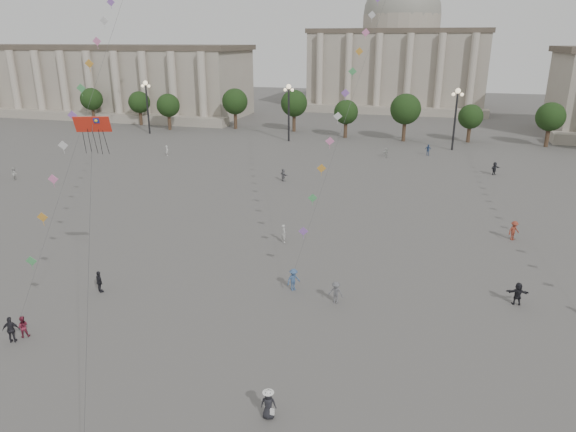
# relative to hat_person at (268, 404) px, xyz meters

# --- Properties ---
(ground) EXTENTS (360.00, 360.00, 0.00)m
(ground) POSITION_rel_hat_person_xyz_m (-5.11, 3.36, -0.87)
(ground) COLOR #514F4C
(ground) RESTS_ON ground
(hall_west) EXTENTS (84.00, 26.22, 17.20)m
(hall_west) POSITION_rel_hat_person_xyz_m (-80.11, 97.26, 7.55)
(hall_west) COLOR gray
(hall_west) RESTS_ON ground
(hall_central) EXTENTS (48.30, 34.30, 35.50)m
(hall_central) POSITION_rel_hat_person_xyz_m (-5.11, 132.58, 13.36)
(hall_central) COLOR gray
(hall_central) RESTS_ON ground
(tree_row) EXTENTS (137.12, 5.12, 8.00)m
(tree_row) POSITION_rel_hat_person_xyz_m (-5.11, 81.36, 4.52)
(tree_row) COLOR #3A2D1D
(tree_row) RESTS_ON ground
(lamp_post_far_west) EXTENTS (2.00, 0.90, 10.65)m
(lamp_post_far_west) POSITION_rel_hat_person_xyz_m (-50.11, 73.36, 6.48)
(lamp_post_far_west) COLOR #262628
(lamp_post_far_west) RESTS_ON ground
(lamp_post_mid_west) EXTENTS (2.00, 0.90, 10.65)m
(lamp_post_mid_west) POSITION_rel_hat_person_xyz_m (-20.11, 73.36, 6.48)
(lamp_post_mid_west) COLOR #262628
(lamp_post_mid_west) RESTS_ON ground
(lamp_post_mid_east) EXTENTS (2.00, 0.90, 10.65)m
(lamp_post_mid_east) POSITION_rel_hat_person_xyz_m (9.89, 73.36, 6.48)
(lamp_post_mid_east) COLOR #262628
(lamp_post_mid_east) RESTS_ON ground
(person_crowd_0) EXTENTS (1.18, 0.75, 1.86)m
(person_crowd_0) POSITION_rel_hat_person_xyz_m (5.89, 67.65, 0.06)
(person_crowd_0) COLOR #38517F
(person_crowd_0) RESTS_ON ground
(person_crowd_1) EXTENTS (1.02, 1.08, 1.75)m
(person_crowd_1) POSITION_rel_hat_person_xyz_m (-48.78, 35.35, 0.01)
(person_crowd_1) COLOR #B9BAB5
(person_crowd_1) RESTS_ON ground
(person_crowd_3) EXTENTS (1.66, 0.67, 1.74)m
(person_crowd_3) POSITION_rel_hat_person_xyz_m (13.79, 16.48, -0.00)
(person_crowd_3) COLOR black
(person_crowd_3) RESTS_ON ground
(person_crowd_4) EXTENTS (1.16, 1.47, 1.56)m
(person_crowd_4) POSITION_rel_hat_person_xyz_m (-0.75, 64.29, -0.09)
(person_crowd_4) COLOR #B9BAB6
(person_crowd_4) RESTS_ON ground
(person_crowd_6) EXTENTS (1.17, 0.74, 1.72)m
(person_crowd_6) POSITION_rel_hat_person_xyz_m (0.94, 12.98, -0.01)
(person_crowd_6) COLOR #57575B
(person_crowd_6) RESTS_ON ground
(person_crowd_8) EXTENTS (1.42, 1.35, 1.94)m
(person_crowd_8) POSITION_rel_hat_person_xyz_m (15.07, 30.22, 0.10)
(person_crowd_8) COLOR maroon
(person_crowd_8) RESTS_ON ground
(person_crowd_9) EXTENTS (1.55, 1.65, 1.85)m
(person_crowd_9) POSITION_rel_hat_person_xyz_m (15.51, 56.83, 0.05)
(person_crowd_9) COLOR #222328
(person_crowd_9) RESTS_ON ground
(person_crowd_10) EXTENTS (0.61, 0.73, 1.70)m
(person_crowd_10) POSITION_rel_hat_person_xyz_m (-36.10, 55.22, -0.02)
(person_crowd_10) COLOR silver
(person_crowd_10) RESTS_ON ground
(person_crowd_12) EXTENTS (1.54, 1.39, 1.70)m
(person_crowd_12) POSITION_rel_hat_person_xyz_m (-12.70, 45.03, -0.02)
(person_crowd_12) COLOR slate
(person_crowd_12) RESTS_ON ground
(person_crowd_13) EXTENTS (0.72, 0.79, 1.81)m
(person_crowd_13) POSITION_rel_hat_person_xyz_m (-6.17, 23.40, 0.03)
(person_crowd_13) COLOR #B4B4AF
(person_crowd_13) RESTS_ON ground
(tourist_1) EXTENTS (1.09, 0.92, 1.74)m
(tourist_1) POSITION_rel_hat_person_xyz_m (-16.85, 9.62, 0.00)
(tourist_1) COLOR black
(tourist_1) RESTS_ON ground
(tourist_4) EXTENTS (1.14, 0.83, 1.80)m
(tourist_4) POSITION_rel_hat_person_xyz_m (-18.03, 2.07, 0.03)
(tourist_4) COLOR #232228
(tourist_4) RESTS_ON ground
(kite_flyer_0) EXTENTS (0.91, 0.89, 1.49)m
(kite_flyer_0) POSITION_rel_hat_person_xyz_m (-17.82, 2.79, -0.13)
(kite_flyer_0) COLOR maroon
(kite_flyer_0) RESTS_ON ground
(kite_flyer_1) EXTENTS (1.25, 1.32, 1.79)m
(kite_flyer_1) POSITION_rel_hat_person_xyz_m (-2.60, 14.09, 0.03)
(kite_flyer_1) COLOR #385580
(kite_flyer_1) RESTS_ON ground
(hat_person) EXTENTS (0.88, 0.64, 1.69)m
(hat_person) POSITION_rel_hat_person_xyz_m (0.00, 0.00, 0.00)
(hat_person) COLOR black
(hat_person) RESTS_ON ground
(dragon_kite) EXTENTS (4.96, 7.36, 19.54)m
(dragon_kite) POSITION_rel_hat_person_xyz_m (-13.54, 6.71, 11.82)
(dragon_kite) COLOR red
(dragon_kite) RESTS_ON ground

